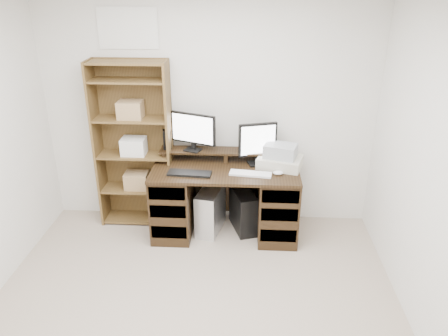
# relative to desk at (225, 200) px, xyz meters

# --- Properties ---
(room) EXTENTS (3.54, 4.04, 2.54)m
(room) POSITION_rel_desk_xyz_m (-0.20, -1.64, 0.86)
(room) COLOR tan
(room) RESTS_ON ground
(desk) EXTENTS (1.50, 0.70, 0.75)m
(desk) POSITION_rel_desk_xyz_m (0.00, 0.00, 0.00)
(desk) COLOR black
(desk) RESTS_ON ground
(riser_shelf) EXTENTS (1.40, 0.22, 0.12)m
(riser_shelf) POSITION_rel_desk_xyz_m (0.00, 0.21, 0.45)
(riser_shelf) COLOR black
(riser_shelf) RESTS_ON desk
(monitor_wide) EXTENTS (0.48, 0.21, 0.40)m
(monitor_wide) POSITION_rel_desk_xyz_m (-0.34, 0.19, 0.70)
(monitor_wide) COLOR black
(monitor_wide) RESTS_ON riser_shelf
(monitor_small) EXTENTS (0.40, 0.19, 0.44)m
(monitor_small) POSITION_rel_desk_xyz_m (0.33, 0.15, 0.60)
(monitor_small) COLOR black
(monitor_small) RESTS_ON desk
(speaker) EXTENTS (0.10, 0.10, 0.21)m
(speaker) POSITION_rel_desk_xyz_m (-0.63, 0.21, 0.58)
(speaker) COLOR black
(speaker) RESTS_ON riser_shelf
(keyboard_black) EXTENTS (0.44, 0.18, 0.02)m
(keyboard_black) POSITION_rel_desk_xyz_m (-0.34, -0.17, 0.37)
(keyboard_black) COLOR black
(keyboard_black) RESTS_ON desk
(keyboard_white) EXTENTS (0.43, 0.18, 0.02)m
(keyboard_white) POSITION_rel_desk_xyz_m (0.26, -0.14, 0.37)
(keyboard_white) COLOR white
(keyboard_white) RESTS_ON desk
(mouse) EXTENTS (0.11, 0.09, 0.04)m
(mouse) POSITION_rel_desk_xyz_m (0.53, -0.12, 0.38)
(mouse) COLOR white
(mouse) RESTS_ON desk
(printer) EXTENTS (0.51, 0.43, 0.11)m
(printer) POSITION_rel_desk_xyz_m (0.56, 0.08, 0.41)
(printer) COLOR beige
(printer) RESTS_ON desk
(basket) EXTENTS (0.37, 0.31, 0.13)m
(basket) POSITION_rel_desk_xyz_m (0.56, 0.08, 0.54)
(basket) COLOR #A2A7AD
(basket) RESTS_ON printer
(tower_silver) EXTENTS (0.31, 0.51, 0.48)m
(tower_silver) POSITION_rel_desk_xyz_m (-0.16, 0.04, -0.15)
(tower_silver) COLOR silver
(tower_silver) RESTS_ON ground
(tower_black) EXTENTS (0.32, 0.49, 0.45)m
(tower_black) POSITION_rel_desk_xyz_m (0.19, 0.07, -0.16)
(tower_black) COLOR black
(tower_black) RESTS_ON ground
(bookshelf) EXTENTS (0.80, 0.30, 1.80)m
(bookshelf) POSITION_rel_desk_xyz_m (-0.98, 0.21, 0.53)
(bookshelf) COLOR brown
(bookshelf) RESTS_ON ground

